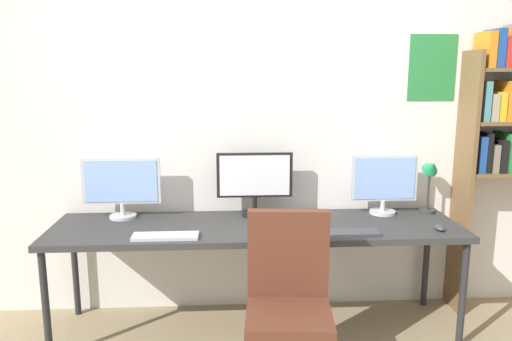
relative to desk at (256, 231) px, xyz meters
name	(u,v)px	position (x,y,z in m)	size (l,w,h in m)	color
wall_back	(253,131)	(0.00, 0.42, 0.61)	(5.05, 0.11, 2.60)	silver
desk	(256,231)	(0.00, 0.00, 0.00)	(2.65, 0.68, 0.74)	#333333
bookshelf	(512,132)	(1.79, 0.23, 0.61)	(0.83, 0.28, 2.03)	brown
office_chair	(288,324)	(0.13, -0.68, -0.29)	(0.52, 0.52, 0.99)	#2D2D33
monitor_left	(122,185)	(-0.90, 0.21, 0.27)	(0.52, 0.18, 0.41)	silver
monitor_center	(255,180)	(0.00, 0.21, 0.30)	(0.52, 0.18, 0.44)	black
monitor_right	(384,182)	(0.90, 0.21, 0.27)	(0.46, 0.18, 0.41)	silver
desk_lamp	(431,176)	(1.22, 0.20, 0.32)	(0.11, 0.16, 0.41)	#333333
keyboard_left	(165,236)	(-0.56, -0.23, 0.06)	(0.39, 0.13, 0.02)	silver
keyboard_right	(350,233)	(0.56, -0.23, 0.06)	(0.36, 0.13, 0.02)	#38383D
computer_mouse	(440,228)	(1.14, -0.18, 0.06)	(0.06, 0.10, 0.03)	#38383D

